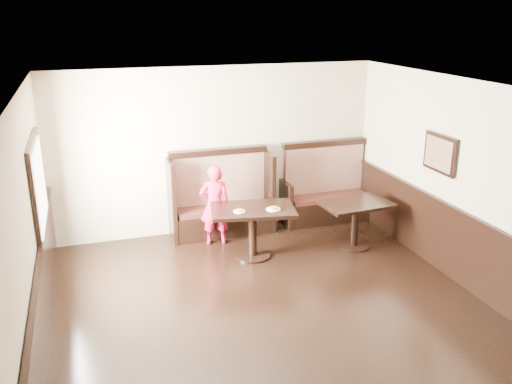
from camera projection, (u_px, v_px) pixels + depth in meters
name	position (u px, v px, depth m)	size (l,w,h in m)	color
ground	(291.00, 335.00, 6.39)	(7.00, 7.00, 0.00)	black
room_shell	(260.00, 278.00, 6.34)	(7.00, 7.00, 7.00)	#C0AD8B
booth_main	(221.00, 203.00, 9.19)	(1.75, 0.72, 1.45)	black
booth_neighbor	(326.00, 194.00, 9.77)	(1.65, 0.72, 1.45)	black
table_main	(253.00, 220.00, 8.24)	(1.38, 1.01, 0.80)	black
table_neighbor	(355.00, 214.00, 8.61)	(1.14, 0.80, 0.76)	black
child	(215.00, 205.00, 8.70)	(0.49, 0.32, 1.33)	red
pizza_plate_left	(239.00, 211.00, 8.03)	(0.18, 0.18, 0.03)	white
pizza_plate_right	(273.00, 208.00, 8.12)	(0.22, 0.22, 0.04)	white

